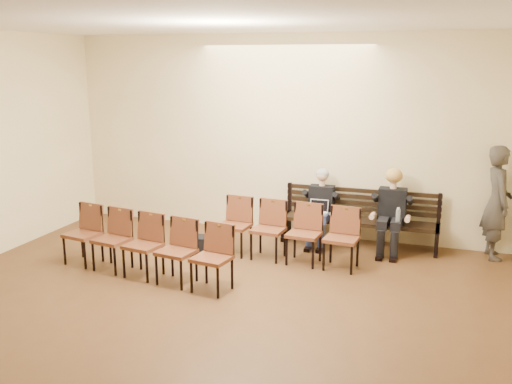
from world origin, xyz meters
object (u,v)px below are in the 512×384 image
(passerby, at_px, (498,194))
(chair_row_front, at_px, (286,232))
(bench, at_px, (358,233))
(laptop, at_px, (317,215))
(water_bottle, at_px, (398,223))
(bag, at_px, (203,246))
(chair_row_back, at_px, (143,246))
(seated_man, at_px, (320,209))
(seated_woman, at_px, (391,213))

(passerby, relative_size, chair_row_front, 0.92)
(bench, bearing_deg, laptop, -152.46)
(water_bottle, relative_size, bag, 0.55)
(bench, distance_m, chair_row_back, 3.63)
(seated_man, bearing_deg, seated_woman, 0.00)
(seated_woman, height_order, chair_row_back, seated_woman)
(bench, xyz_separation_m, water_bottle, (0.66, -0.38, 0.34))
(laptop, xyz_separation_m, water_bottle, (1.30, -0.05, 0.00))
(seated_woman, xyz_separation_m, chair_row_front, (-1.48, -0.99, -0.18))
(bench, distance_m, water_bottle, 0.83)
(passerby, bearing_deg, chair_row_back, 105.95)
(seated_woman, xyz_separation_m, chair_row_back, (-3.25, -2.27, -0.18))
(bench, distance_m, passerby, 2.26)
(seated_woman, bearing_deg, bag, -157.53)
(seated_woman, xyz_separation_m, passerby, (1.57, 0.22, 0.39))
(water_bottle, bearing_deg, seated_woman, 115.91)
(laptop, distance_m, water_bottle, 1.30)
(seated_man, relative_size, chair_row_back, 0.44)
(bench, bearing_deg, chair_row_front, -130.66)
(seated_man, height_order, water_bottle, seated_man)
(seated_man, relative_size, passerby, 0.60)
(water_bottle, distance_m, chair_row_front, 1.77)
(water_bottle, xyz_separation_m, chair_row_back, (-3.37, -2.01, -0.11))
(bench, xyz_separation_m, bag, (-2.27, -1.28, -0.07))
(water_bottle, bearing_deg, chair_row_front, -155.75)
(seated_woman, relative_size, laptop, 4.11)
(bench, xyz_separation_m, passerby, (2.11, 0.10, 0.80))
(seated_man, bearing_deg, water_bottle, -11.49)
(chair_row_front, bearing_deg, water_bottle, 28.43)
(laptop, bearing_deg, chair_row_back, -128.85)
(water_bottle, bearing_deg, passerby, 18.48)
(bench, bearing_deg, chair_row_back, -138.63)
(seated_man, xyz_separation_m, passerby, (2.74, 0.22, 0.41))
(bag, height_order, chair_row_back, chair_row_back)
(bench, relative_size, seated_woman, 2.04)
(chair_row_front, xyz_separation_m, chair_row_back, (-1.76, -1.28, -0.00))
(laptop, relative_size, chair_row_back, 0.11)
(passerby, bearing_deg, seated_woman, 86.57)
(passerby, distance_m, chair_row_back, 5.46)
(bench, height_order, seated_woman, seated_woman)
(seated_man, bearing_deg, bag, -144.68)
(seated_man, distance_m, chair_row_front, 1.05)
(water_bottle, bearing_deg, bench, 149.83)
(seated_woman, relative_size, chair_row_front, 0.57)
(seated_man, xyz_separation_m, chair_row_front, (-0.32, -0.99, -0.15))
(seated_woman, distance_m, laptop, 1.19)
(chair_row_back, bearing_deg, laptop, 53.58)
(seated_woman, distance_m, water_bottle, 0.30)
(bench, distance_m, seated_woman, 0.68)
(seated_man, distance_m, water_bottle, 1.32)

